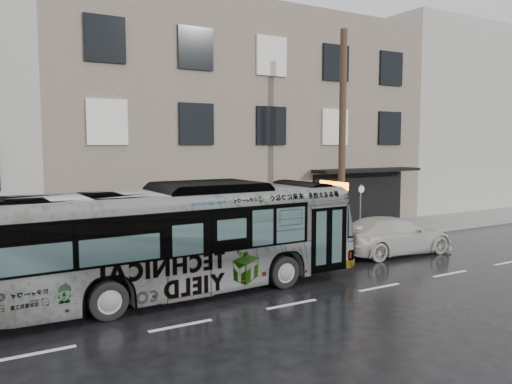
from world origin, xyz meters
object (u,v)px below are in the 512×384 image
Objects in this scene: sign_post at (360,211)px; bus at (174,239)px; utility_pole_front at (342,137)px; white_sedan at (393,235)px.

bus is at bearing -161.78° from sign_post.
white_sedan is at bearing -78.58° from utility_pole_front.
utility_pole_front is 0.78× the size of bus.
bus is (-10.01, -3.30, 0.25)m from sign_post.
sign_post is 10.54m from bus.
bus is 9.50m from white_sedan.
utility_pole_front is at bearing 15.22° from white_sedan.
bus is (-8.91, -3.30, -3.05)m from utility_pole_front.
utility_pole_front is 4.71m from white_sedan.
sign_post is at bearing 0.00° from utility_pole_front.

